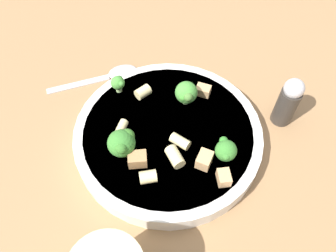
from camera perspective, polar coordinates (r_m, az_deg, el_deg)
ground_plane at (r=0.51m, az=0.00°, el=-2.63°), size 2.00×2.00×0.00m
pasta_bowl at (r=0.50m, az=0.00°, el=-1.50°), size 0.28×0.28×0.03m
broccoli_floret_0 at (r=0.50m, az=3.18°, el=5.73°), size 0.04×0.03×0.04m
broccoli_floret_1 at (r=0.45m, az=-7.99°, el=-2.91°), size 0.04×0.04×0.04m
broccoli_floret_2 at (r=0.45m, az=10.03°, el=-4.22°), size 0.03×0.03×0.03m
broccoli_floret_3 at (r=0.53m, az=-8.67°, el=7.43°), size 0.02×0.02×0.03m
rigatoni_0 at (r=0.49m, az=-8.05°, el=-0.17°), size 0.02×0.02×0.01m
rigatoni_1 at (r=0.44m, az=-3.50°, el=-8.82°), size 0.02×0.03×0.02m
rigatoni_2 at (r=0.47m, az=2.15°, el=-2.66°), size 0.03×0.02×0.01m
rigatoni_3 at (r=0.45m, az=1.22°, el=-5.37°), size 0.03×0.02×0.02m
rigatoni_4 at (r=0.52m, az=-4.39°, el=5.92°), size 0.02×0.02×0.02m
chicken_chunk_0 at (r=0.53m, az=6.14°, el=6.19°), size 0.03×0.03×0.01m
chicken_chunk_1 at (r=0.45m, az=-5.33°, el=-5.77°), size 0.03×0.03×0.02m
chicken_chunk_2 at (r=0.44m, az=9.69°, el=-8.84°), size 0.03×0.02×0.02m
chicken_chunk_3 at (r=0.45m, az=6.36°, el=-5.87°), size 0.03×0.03×0.02m
pepper_shaker at (r=0.53m, az=20.19°, el=4.05°), size 0.03×0.03×0.09m
spoon at (r=0.60m, az=-9.84°, el=8.71°), size 0.07×0.16×0.01m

